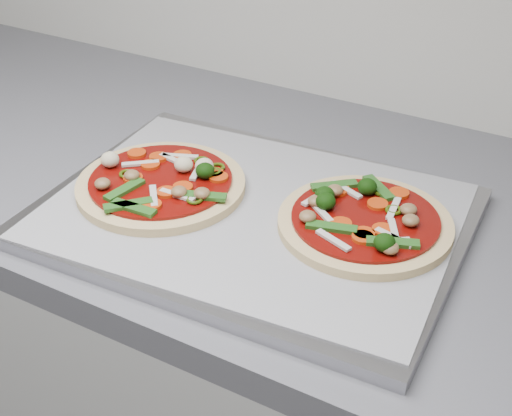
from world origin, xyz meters
The scene contains 6 objects.
base_cabinet centered at (0.00, 1.30, 0.43)m, with size 3.60×0.60×0.86m, color beige.
countertop centered at (0.00, 1.30, 0.88)m, with size 3.60×0.60×0.04m, color #5C5C63.
baking_tray centered at (0.35, 1.22, 0.91)m, with size 0.50×0.37×0.02m, color #96959A.
parchment centered at (0.35, 1.22, 0.92)m, with size 0.48×0.35×0.00m, color #9D9CA1.
pizza_left centered at (0.23, 1.20, 0.93)m, with size 0.26×0.26×0.04m.
pizza_right centered at (0.49, 1.25, 0.93)m, with size 0.24×0.24×0.03m.
Camera 1 is at (0.71, 0.59, 1.39)m, focal length 50.00 mm.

